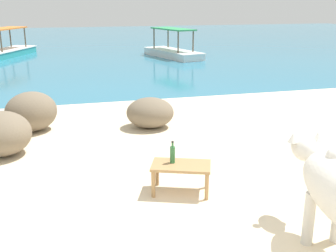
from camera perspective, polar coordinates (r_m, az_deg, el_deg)
The scene contains 8 objects.
water_surface at distance 25.18m, azimuth -12.52°, elevation 10.92°, with size 60.00×36.00×0.03m, color teal.
low_bench_table at distance 5.34m, azimuth 1.83°, elevation -5.97°, with size 0.87×0.69×0.39m.
bottle at distance 5.32m, azimuth 0.63°, elevation -3.94°, with size 0.07×0.07×0.30m.
shore_rock_large at distance 8.13m, azimuth -2.50°, elevation 1.87°, with size 0.94×0.84×0.60m, color #756651.
shore_rock_medium at distance 7.15m, azimuth -22.19°, elevation -1.00°, with size 0.96×0.96×0.73m, color #756651.
shore_rock_flat at distance 8.29m, azimuth -18.48°, elevation 1.90°, with size 0.99×0.83×0.77m, color #756651.
boat_white at distance 19.06m, azimuth 0.67°, elevation 10.39°, with size 2.07×3.85×1.29m.
boat_teal at distance 20.77m, azimuth -21.47°, elevation 9.79°, with size 2.56×3.82×1.29m.
Camera 1 is at (-1.29, -3.02, 2.45)m, focal length 43.82 mm.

